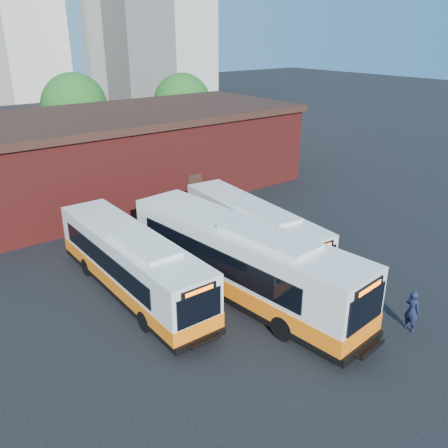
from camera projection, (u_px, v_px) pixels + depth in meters
ground at (303, 293)px, 23.73m from camera, size 220.00×220.00×0.00m
bus_west at (132, 266)px, 23.21m from camera, size 2.57×12.14×3.30m
bus_midwest at (242, 264)px, 22.88m from camera, size 4.25×14.20×3.82m
bus_mideast at (252, 231)px, 27.31m from camera, size 3.36×11.71×3.15m
transit_worker at (412, 311)px, 20.47m from camera, size 0.52×0.74×1.92m
depot_building at (120, 153)px, 37.17m from camera, size 28.60×12.60×6.40m
tree_mid at (75, 106)px, 47.88m from camera, size 6.56×6.56×8.36m
tree_east at (182, 102)px, 51.97m from camera, size 6.24×6.24×7.96m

